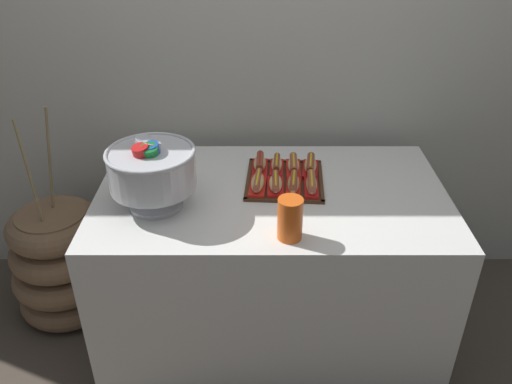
% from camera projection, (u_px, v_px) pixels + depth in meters
% --- Properties ---
extents(ground_plane, '(10.00, 10.00, 0.00)m').
position_uv_depth(ground_plane, '(268.00, 326.00, 2.59)').
color(ground_plane, '#4C4238').
extents(back_wall, '(6.00, 0.10, 2.60)m').
position_uv_depth(back_wall, '(268.00, 32.00, 2.42)').
color(back_wall, beige).
rests_on(back_wall, ground_plane).
extents(buffet_table, '(1.47, 0.87, 0.78)m').
position_uv_depth(buffet_table, '(269.00, 261.00, 2.38)').
color(buffet_table, white).
rests_on(buffet_table, ground_plane).
extents(floor_vase, '(0.50, 0.50, 1.08)m').
position_uv_depth(floor_vase, '(61.00, 263.00, 2.57)').
color(floor_vase, brown).
rests_on(floor_vase, ground_plane).
extents(serving_tray, '(0.35, 0.38, 0.01)m').
position_uv_depth(serving_tray, '(283.00, 180.00, 2.26)').
color(serving_tray, '#472B19').
rests_on(serving_tray, buffet_table).
extents(hot_dog_0, '(0.08, 0.18, 0.06)m').
position_uv_depth(hot_dog_0, '(256.00, 183.00, 2.18)').
color(hot_dog_0, red).
rests_on(hot_dog_0, serving_tray).
extents(hot_dog_1, '(0.07, 0.16, 0.06)m').
position_uv_depth(hot_dog_1, '(274.00, 184.00, 2.17)').
color(hot_dog_1, red).
rests_on(hot_dog_1, serving_tray).
extents(hot_dog_2, '(0.08, 0.17, 0.06)m').
position_uv_depth(hot_dog_2, '(292.00, 184.00, 2.17)').
color(hot_dog_2, red).
rests_on(hot_dog_2, serving_tray).
extents(hot_dog_3, '(0.07, 0.18, 0.06)m').
position_uv_depth(hot_dog_3, '(310.00, 184.00, 2.17)').
color(hot_dog_3, red).
rests_on(hot_dog_3, serving_tray).
extents(hot_dog_4, '(0.07, 0.16, 0.06)m').
position_uv_depth(hot_dog_4, '(258.00, 164.00, 2.32)').
color(hot_dog_4, red).
rests_on(hot_dog_4, serving_tray).
extents(hot_dog_5, '(0.07, 0.16, 0.06)m').
position_uv_depth(hot_dog_5, '(275.00, 165.00, 2.31)').
color(hot_dog_5, red).
rests_on(hot_dog_5, serving_tray).
extents(hot_dog_6, '(0.07, 0.17, 0.06)m').
position_uv_depth(hot_dog_6, '(292.00, 166.00, 2.31)').
color(hot_dog_6, red).
rests_on(hot_dog_6, serving_tray).
extents(hot_dog_7, '(0.09, 0.17, 0.06)m').
position_uv_depth(hot_dog_7, '(309.00, 166.00, 2.31)').
color(hot_dog_7, red).
rests_on(hot_dog_7, serving_tray).
extents(punch_bowl, '(0.35, 0.35, 0.29)m').
position_uv_depth(punch_bowl, '(150.00, 169.00, 2.00)').
color(punch_bowl, silver).
rests_on(punch_bowl, buffet_table).
extents(cup_stack, '(0.09, 0.09, 0.16)m').
position_uv_depth(cup_stack, '(288.00, 219.00, 1.86)').
color(cup_stack, '#EA5B19').
rests_on(cup_stack, buffet_table).
extents(donut, '(0.15, 0.15, 0.04)m').
position_uv_depth(donut, '(163.00, 158.00, 2.41)').
color(donut, pink).
rests_on(donut, buffet_table).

